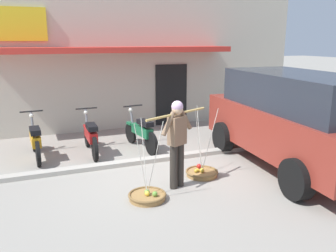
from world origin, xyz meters
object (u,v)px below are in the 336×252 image
at_px(motorcycle_second_in_row, 91,136).
at_px(motorcycle_third_in_row, 141,132).
at_px(fruit_vendor, 177,138).
at_px(fruit_basket_left_side, 147,196).
at_px(fruit_basket_right_side, 202,172).
at_px(parked_truck, 295,118).
at_px(motorcycle_nearest_shop, 35,140).

xyz_separation_m(motorcycle_second_in_row, motorcycle_third_in_row, (1.28, -0.09, 0.00)).
xyz_separation_m(fruit_vendor, fruit_basket_left_side, (-0.71, -0.33, -0.90)).
xyz_separation_m(fruit_basket_left_side, motorcycle_third_in_row, (0.80, 2.91, 0.38)).
bearing_deg(fruit_basket_right_side, parked_truck, -7.21).
xyz_separation_m(motorcycle_nearest_shop, motorcycle_second_in_row, (1.29, -0.11, 0.00)).
distance_m(fruit_vendor, motorcycle_third_in_row, 2.64).
bearing_deg(motorcycle_third_in_row, fruit_basket_left_side, -105.43).
distance_m(motorcycle_nearest_shop, motorcycle_second_in_row, 1.29).
height_order(motorcycle_second_in_row, motorcycle_third_in_row, same).
bearing_deg(fruit_vendor, motorcycle_third_in_row, 87.94).
bearing_deg(parked_truck, motorcycle_third_in_row, 137.12).
height_order(motorcycle_nearest_shop, motorcycle_third_in_row, same).
relative_size(fruit_vendor, fruit_basket_left_side, 1.17).
bearing_deg(fruit_vendor, parked_truck, 1.29).
bearing_deg(fruit_basket_left_side, fruit_vendor, 24.76).
distance_m(fruit_vendor, motorcycle_nearest_shop, 3.76).
distance_m(motorcycle_second_in_row, parked_truck, 4.82).
relative_size(fruit_basket_left_side, motorcycle_nearest_shop, 0.80).
bearing_deg(fruit_basket_right_side, motorcycle_second_in_row, 129.06).
height_order(fruit_vendor, fruit_basket_left_side, fruit_vendor).
bearing_deg(fruit_basket_left_side, motorcycle_third_in_row, 74.57).
xyz_separation_m(fruit_basket_left_side, parked_truck, (3.52, 0.39, 1.06)).
relative_size(fruit_vendor, fruit_basket_right_side, 1.17).
xyz_separation_m(fruit_basket_right_side, motorcycle_nearest_shop, (-3.19, 2.45, 0.38)).
relative_size(fruit_basket_left_side, fruit_basket_right_side, 1.00).
relative_size(motorcycle_second_in_row, parked_truck, 0.37).
bearing_deg(motorcycle_second_in_row, motorcycle_third_in_row, -3.88).
distance_m(fruit_basket_left_side, fruit_basket_right_side, 1.57).
xyz_separation_m(motorcycle_nearest_shop, motorcycle_third_in_row, (2.57, -0.20, 0.00)).
bearing_deg(fruit_basket_right_side, motorcycle_third_in_row, 105.33).
xyz_separation_m(fruit_vendor, motorcycle_second_in_row, (-1.19, 2.67, -0.52)).
bearing_deg(motorcycle_nearest_shop, motorcycle_third_in_row, -4.44).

